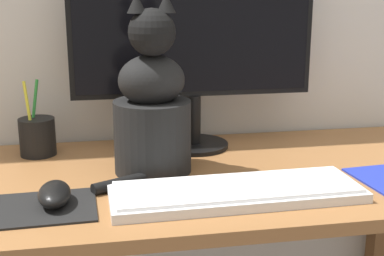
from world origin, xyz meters
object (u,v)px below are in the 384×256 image
(monitor, at_px, (193,37))
(cat, at_px, (152,108))
(computer_mouse_left, at_px, (54,194))
(pen_cup, at_px, (37,136))
(keyboard, at_px, (236,192))

(monitor, distance_m, cat, 0.24)
(computer_mouse_left, bearing_deg, pen_cup, 100.16)
(computer_mouse_left, bearing_deg, monitor, 45.42)
(monitor, distance_m, pen_cup, 0.43)
(keyboard, xyz_separation_m, pen_cup, (-0.38, 0.34, 0.03))
(keyboard, height_order, cat, cat)
(computer_mouse_left, distance_m, pen_cup, 0.32)
(pen_cup, bearing_deg, monitor, -0.54)
(computer_mouse_left, bearing_deg, cat, 38.59)
(monitor, xyz_separation_m, keyboard, (0.02, -0.33, -0.25))
(monitor, bearing_deg, cat, -126.02)
(keyboard, bearing_deg, monitor, 92.23)
(computer_mouse_left, bearing_deg, keyboard, -3.51)
(monitor, height_order, pen_cup, monitor)
(cat, xyz_separation_m, pen_cup, (-0.25, 0.16, -0.09))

